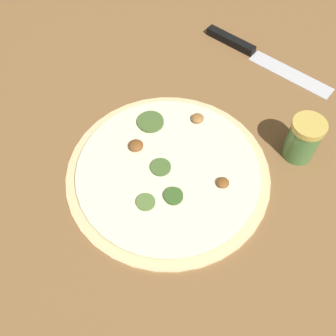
{
  "coord_description": "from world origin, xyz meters",
  "views": [
    {
      "loc": [
        -0.12,
        0.37,
        0.61
      ],
      "look_at": [
        0.0,
        0.0,
        0.02
      ],
      "focal_mm": 42.0,
      "sensor_mm": 36.0,
      "label": 1
    }
  ],
  "objects": [
    {
      "name": "ground_plane",
      "position": [
        0.0,
        0.0,
        0.0
      ],
      "size": [
        3.0,
        3.0,
        0.0
      ],
      "primitive_type": "plane",
      "color": "brown"
    },
    {
      "name": "pizza",
      "position": [
        0.0,
        -0.0,
        0.01
      ],
      "size": [
        0.37,
        0.37,
        0.03
      ],
      "color": "beige",
      "rests_on": "ground_plane"
    },
    {
      "name": "knife",
      "position": [
        -0.07,
        -0.37,
        0.01
      ],
      "size": [
        0.31,
        0.15,
        0.02
      ],
      "rotation": [
        0.0,
        0.0,
        2.76
      ],
      "color": "silver",
      "rests_on": "ground_plane"
    },
    {
      "name": "spice_jar",
      "position": [
        -0.22,
        -0.12,
        0.04
      ],
      "size": [
        0.06,
        0.06,
        0.09
      ],
      "color": "#4C7F42",
      "rests_on": "ground_plane"
    }
  ]
}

